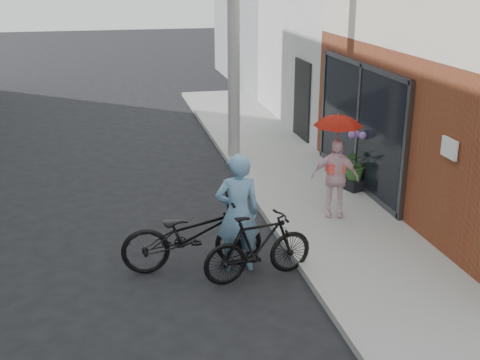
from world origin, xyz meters
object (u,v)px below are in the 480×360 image
object	(u,v)px
bike_left	(192,234)
planter	(355,184)
bike_right	(258,247)
officer	(238,213)
kimono_woman	(335,178)
utility_pole	(234,9)

from	to	relation	value
bike_left	planter	xyz separation A→B (m)	(3.68, 2.45, -0.34)
bike_right	officer	bearing A→B (deg)	23.34
kimono_woman	bike_left	bearing A→B (deg)	-133.83
officer	kimono_woman	size ratio (longest dim) A/B	1.29
utility_pole	officer	bearing A→B (deg)	-101.48
officer	planter	size ratio (longest dim) A/B	4.54
kimono_woman	officer	bearing A→B (deg)	-123.90
utility_pole	kimono_woman	xyz separation A→B (m)	(0.98, -4.03, -2.66)
planter	bike_left	bearing A→B (deg)	-146.32
utility_pole	bike_left	distance (m)	6.30
bike_right	kimono_woman	world-z (taller)	kimono_woman
utility_pole	planter	xyz separation A→B (m)	(1.90, -2.84, -3.27)
bike_left	planter	size ratio (longest dim) A/B	5.29
officer	planter	world-z (taller)	officer
bike_left	planter	distance (m)	4.43
bike_right	planter	bearing A→B (deg)	-52.89
officer	bike_right	world-z (taller)	officer
bike_right	kimono_woman	bearing A→B (deg)	-56.03
officer	bike_right	bearing A→B (deg)	125.83
bike_left	bike_right	size ratio (longest dim) A/B	1.26
kimono_woman	planter	distance (m)	1.63
kimono_woman	planter	xyz separation A→B (m)	(0.92, 1.19, -0.61)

